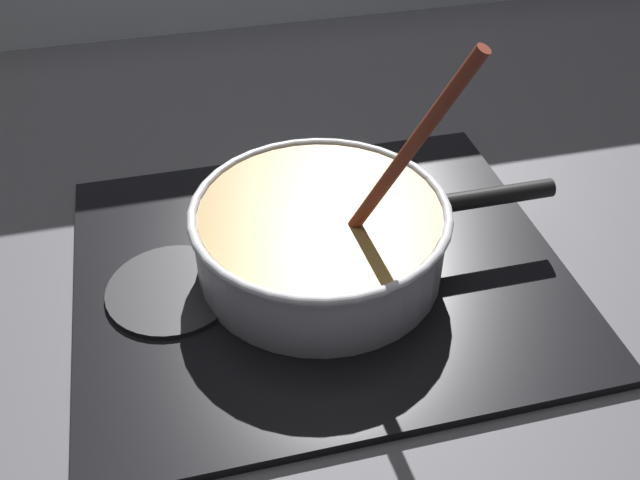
% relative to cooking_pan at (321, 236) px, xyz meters
% --- Properties ---
extents(ground, '(2.40, 1.60, 0.04)m').
position_rel_cooking_pan_xyz_m(ground, '(-0.11, -0.06, -0.08)').
color(ground, '#4C4C51').
extents(hob_plate, '(0.56, 0.48, 0.01)m').
position_rel_cooking_pan_xyz_m(hob_plate, '(-0.00, 0.00, -0.05)').
color(hob_plate, black).
rests_on(hob_plate, ground).
extents(burner_ring, '(0.19, 0.19, 0.01)m').
position_rel_cooking_pan_xyz_m(burner_ring, '(-0.00, 0.00, -0.04)').
color(burner_ring, '#592D0C').
rests_on(burner_ring, hob_plate).
extents(spare_burner, '(0.15, 0.15, 0.01)m').
position_rel_cooking_pan_xyz_m(spare_burner, '(-0.17, 0.00, -0.04)').
color(spare_burner, '#262628').
rests_on(spare_burner, hob_plate).
extents(cooking_pan, '(0.43, 0.29, 0.31)m').
position_rel_cooking_pan_xyz_m(cooking_pan, '(0.00, 0.00, 0.00)').
color(cooking_pan, silver).
rests_on(cooking_pan, hob_plate).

